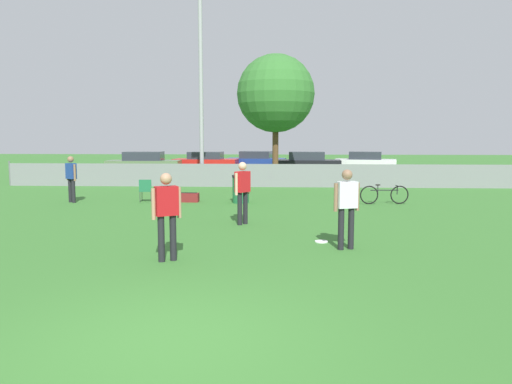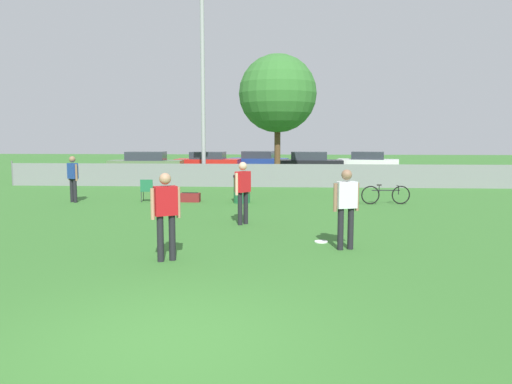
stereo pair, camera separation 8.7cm
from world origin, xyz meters
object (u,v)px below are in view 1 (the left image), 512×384
Objects in this scene: bicycle_sideline at (384,195)px; parked_car_white at (365,162)px; parked_car_olive at (144,164)px; player_defender_red at (167,210)px; player_thrower_red at (242,188)px; parked_car_blue at (256,161)px; spectator_in_blue at (71,176)px; parked_car_red at (206,162)px; trash_bin at (241,189)px; gear_bag_sideline at (189,197)px; frisbee_disc at (321,242)px; parked_car_dark at (307,163)px; tree_near_pole at (276,94)px; folding_chair_sideline at (146,189)px; player_receiver_white at (347,203)px; light_pole at (201,71)px.

parked_car_white is (1.82, 15.52, 0.34)m from bicycle_sideline.
bicycle_sideline is at bearing -48.91° from parked_car_olive.
player_defender_red is 1.00× the size of player_thrower_red.
player_defender_red is at bearing -83.06° from parked_car_blue.
parked_car_red is at bearing -62.68° from spectator_in_blue.
gear_bag_sideline is (-1.93, 0.15, -0.35)m from trash_bin.
player_thrower_red is 20.96m from parked_car_white.
parked_car_blue is at bearing 25.75° from parked_car_red.
parked_car_blue is (-2.80, 23.51, 0.66)m from frisbee_disc.
frisbee_disc is 0.30× the size of trash_bin.
player_defender_red reaches higher than parked_car_dark.
player_defender_red reaches higher than parked_car_red.
frisbee_disc is at bearing -89.67° from parked_car_dark.
spectator_in_blue is (-6.60, 4.20, -0.02)m from player_thrower_red.
parked_car_olive is at bearing 128.64° from bicycle_sideline.
parked_car_red is at bearing 172.11° from parked_car_dark.
player_defender_red is 25.42m from parked_car_blue.
tree_near_pole is 12.13m from spectator_in_blue.
parked_car_dark is (0.62, 20.98, 0.66)m from frisbee_disc.
frisbee_disc is (8.59, -6.40, -0.97)m from spectator_in_blue.
bicycle_sideline is (8.65, -0.11, -0.13)m from folding_chair_sideline.
player_receiver_white reaches higher than parked_car_olive.
player_defender_red is at bearing -148.58° from frisbee_disc.
spectator_in_blue is at bearing 94.09° from player_defender_red.
player_thrower_red reaches higher than trash_bin.
player_receiver_white is 0.39× the size of parked_car_dark.
folding_chair_sideline is (-3.94, 4.49, -0.53)m from player_thrower_red.
player_receiver_white is 0.38× the size of parked_car_olive.
player_defender_red is 23.19m from parked_car_dark.
player_receiver_white is 1.00× the size of player_thrower_red.
parked_car_olive is at bearing 127.02° from light_pole.
trash_bin is 14.58m from parked_car_olive.
tree_near_pole is 3.90× the size of player_thrower_red.
light_pole is 15.83m from player_defender_red.
frisbee_disc is (4.90, -13.16, -5.52)m from light_pole.
parked_car_red is (-4.13, 19.96, -0.33)m from player_thrower_red.
player_receiver_white reaches higher than frisbee_disc.
parked_car_red is (-6.59, 22.86, -0.33)m from player_receiver_white.
player_receiver_white is 24.44m from parked_car_blue.
parked_car_blue reaches higher than trash_bin.
folding_chair_sideline is 1.17× the size of gear_bag_sideline.
parked_car_olive is (-7.15, 12.71, 0.18)m from trash_bin.
parked_car_white is (10.67, -0.05, 0.00)m from parked_car_red.
player_thrower_red is 20.39m from parked_car_red.
player_defender_red is 24.25m from parked_car_red.
trash_bin is at bearing -141.48° from spectator_in_blue.
player_defender_red is 8.83m from gear_bag_sideline.
light_pole is 2.09× the size of parked_car_olive.
parked_car_olive reaches higher than parked_car_white.
gear_bag_sideline is 0.17× the size of parked_car_blue.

